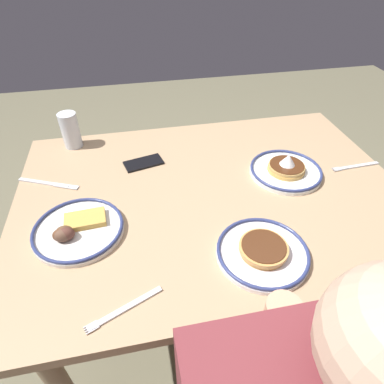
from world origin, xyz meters
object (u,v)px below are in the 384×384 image
(plate_near_main, at_px, (286,170))
(drinking_glass, at_px, (71,132))
(fork_far, at_px, (355,166))
(cell_phone, at_px, (144,163))
(butter_knife, at_px, (48,183))
(fork_near, at_px, (124,309))
(plate_center_pancakes, at_px, (263,252))
(plate_far_companion, at_px, (77,229))

(plate_near_main, relative_size, drinking_glass, 1.82)
(drinking_glass, bearing_deg, fork_far, 160.63)
(cell_phone, height_order, butter_knife, cell_phone)
(fork_far, xyz_separation_m, butter_knife, (1.12, -0.12, -0.00))
(fork_near, relative_size, butter_knife, 0.88)
(plate_near_main, xyz_separation_m, plate_center_pancakes, (0.22, 0.34, -0.00))
(butter_knife, bearing_deg, drinking_glass, -106.00)
(plate_center_pancakes, relative_size, fork_far, 1.32)
(plate_center_pancakes, height_order, fork_far, plate_center_pancakes)
(cell_phone, relative_size, fork_far, 0.74)
(drinking_glass, relative_size, butter_knife, 0.67)
(plate_center_pancakes, height_order, drinking_glass, drinking_glass)
(butter_knife, bearing_deg, cell_phone, -170.14)
(plate_far_companion, xyz_separation_m, drinking_glass, (0.05, -0.51, 0.05))
(plate_near_main, relative_size, fork_near, 1.38)
(plate_near_main, height_order, plate_far_companion, plate_near_main)
(cell_phone, bearing_deg, plate_far_companion, 41.90)
(plate_center_pancakes, relative_size, cell_phone, 1.78)
(plate_center_pancakes, xyz_separation_m, plate_far_companion, (0.51, -0.19, 0.00))
(drinking_glass, relative_size, fork_far, 0.74)
(plate_near_main, height_order, cell_phone, plate_near_main)
(drinking_glass, bearing_deg, fork_near, 102.22)
(drinking_glass, xyz_separation_m, fork_near, (-0.17, 0.79, -0.06))
(plate_near_main, relative_size, plate_far_companion, 0.97)
(fork_near, xyz_separation_m, butter_knife, (0.24, -0.54, -0.00))
(cell_phone, bearing_deg, fork_far, 153.47)
(plate_far_companion, bearing_deg, fork_near, 114.03)
(plate_near_main, height_order, drinking_glass, drinking_glass)
(plate_far_companion, height_order, fork_far, plate_far_companion)
(plate_near_main, relative_size, butter_knife, 1.21)
(plate_center_pancakes, bearing_deg, cell_phone, -60.99)
(plate_center_pancakes, xyz_separation_m, cell_phone, (0.28, -0.51, -0.01))
(cell_phone, bearing_deg, drinking_glass, -48.42)
(cell_phone, xyz_separation_m, fork_far, (-0.78, 0.18, -0.00))
(plate_center_pancakes, bearing_deg, plate_far_companion, -20.45)
(fork_near, bearing_deg, butter_knife, -65.97)
(plate_near_main, height_order, fork_near, plate_near_main)
(cell_phone, bearing_deg, butter_knife, -3.61)
(plate_center_pancakes, distance_m, butter_knife, 0.77)
(plate_far_companion, height_order, cell_phone, plate_far_companion)
(cell_phone, distance_m, fork_far, 0.80)
(plate_center_pancakes, height_order, plate_far_companion, plate_far_companion)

